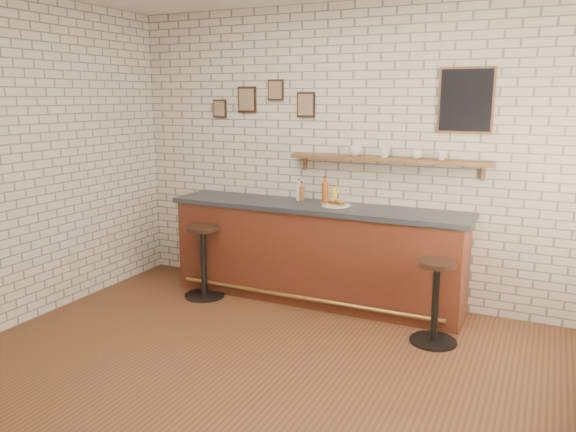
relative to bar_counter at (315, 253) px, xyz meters
The scene contains 17 objects.
ground 1.79m from the bar_counter, 81.30° to the right, with size 5.00×5.00×0.00m, color brown.
bar_counter is the anchor object (origin of this frame).
sandwich_plate 0.55m from the bar_counter, ahead, with size 0.28×0.28×0.01m, color white.
ciabatta_sandwich 0.59m from the bar_counter, ahead, with size 0.21×0.15×0.07m.
potato_chips 0.55m from the bar_counter, ahead, with size 0.25×0.19×0.00m.
bitters_bottle_brown 0.65m from the bar_counter, 146.44° to the left, with size 0.06×0.06×0.20m.
bitters_bottle_white 0.67m from the bar_counter, 149.41° to the left, with size 0.06×0.06×0.23m.
bitters_bottle_amber 0.64m from the bar_counter, 77.13° to the left, with size 0.07×0.07×0.28m.
condiment_bottle_yellow 0.62m from the bar_counter, 48.20° to the left, with size 0.06×0.06×0.19m.
bar_stool_left 1.18m from the bar_counter, 159.13° to the right, with size 0.45×0.45×0.77m.
bar_stool_right 1.44m from the bar_counter, 21.84° to the right, with size 0.41×0.41×0.73m.
wall_shelf 1.19m from the bar_counter, 17.06° to the left, with size 2.00×0.18×0.18m.
shelf_cup_a 1.11m from the bar_counter, 30.83° to the left, with size 0.13×0.13×0.10m, color white.
shelf_cup_b 1.24m from the bar_counter, 17.58° to the left, with size 0.11×0.11×0.10m, color white.
shelf_cup_c 1.42m from the bar_counter, 11.98° to the left, with size 0.11×0.11×0.09m, color white.
shelf_cup_d 1.59m from the bar_counter, ahead, with size 0.09×0.09×0.08m, color white.
back_wall_decor 1.64m from the bar_counter, 30.00° to the left, with size 2.96×0.02×0.56m.
Camera 1 is at (1.87, -3.46, 2.09)m, focal length 35.00 mm.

